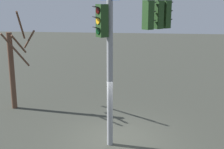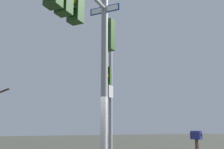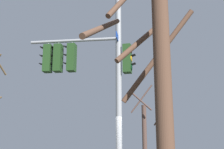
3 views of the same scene
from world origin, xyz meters
The scene contains 3 objects.
main_signal_pole_assembly centered at (0.23, -0.29, 4.91)m, with size 3.05×4.76×8.89m.
secondary_pole_assembly centered at (-7.56, 3.22, 3.67)m, with size 0.77×0.80×6.57m.
mailbox centered at (-1.88, 4.95, 1.11)m, with size 0.50×0.38×1.41m.
Camera 2 is at (6.83, -2.49, 1.58)m, focal length 39.94 mm.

